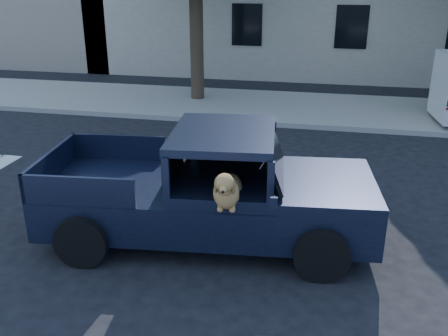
# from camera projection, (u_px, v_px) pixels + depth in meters

# --- Properties ---
(ground) EXTENTS (120.00, 120.00, 0.00)m
(ground) POSITION_uv_depth(u_px,v_px,m) (290.00, 268.00, 7.50)
(ground) COLOR black
(ground) RESTS_ON ground
(far_sidewalk) EXTENTS (60.00, 4.00, 0.15)m
(far_sidewalk) POSITION_uv_depth(u_px,v_px,m) (316.00, 109.00, 15.84)
(far_sidewalk) COLOR gray
(far_sidewalk) RESTS_ON ground
(lane_stripes) EXTENTS (21.60, 0.14, 0.01)m
(lane_stripes) POSITION_uv_depth(u_px,v_px,m) (403.00, 189.00, 10.20)
(lane_stripes) COLOR silver
(lane_stripes) RESTS_ON ground
(pickup_truck) EXTENTS (5.44, 2.87, 1.88)m
(pickup_truck) POSITION_uv_depth(u_px,v_px,m) (203.00, 203.00, 8.13)
(pickup_truck) COLOR black
(pickup_truck) RESTS_ON ground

